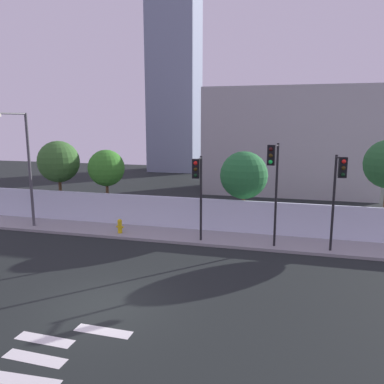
{
  "coord_description": "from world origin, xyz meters",
  "views": [
    {
      "loc": [
        6.1,
        -11.24,
        6.29
      ],
      "look_at": [
        1.45,
        6.5,
        2.87
      ],
      "focal_mm": 36.19,
      "sensor_mm": 36.0,
      "label": 1
    }
  ],
  "objects": [
    {
      "name": "traffic_light_center",
      "position": [
        1.72,
        6.66,
        3.38
      ],
      "size": [
        0.37,
        1.85,
        4.38
      ],
      "color": "black",
      "rests_on": "sidewalk"
    },
    {
      "name": "roadside_tree_leftmost",
      "position": [
        -8.62,
        10.74,
        3.62
      ],
      "size": [
        2.69,
        2.69,
        4.98
      ],
      "color": "brown",
      "rests_on": "ground"
    },
    {
      "name": "roadside_tree_midleft",
      "position": [
        -5.23,
        10.74,
        3.31
      ],
      "size": [
        2.3,
        2.3,
        4.47
      ],
      "color": "brown",
      "rests_on": "ground"
    },
    {
      "name": "crosswalk_marking",
      "position": [
        0.05,
        -3.67,
        0.0
      ],
      "size": [
        3.27,
        4.71,
        0.01
      ],
      "color": "silver",
      "rests_on": "ground"
    },
    {
      "name": "sidewalk",
      "position": [
        0.0,
        8.2,
        0.07
      ],
      "size": [
        36.0,
        2.4,
        0.15
      ],
      "primitive_type": "cube",
      "color": "gray",
      "rests_on": "ground"
    },
    {
      "name": "low_building_distant",
      "position": [
        5.61,
        23.49,
        4.49
      ],
      "size": [
        14.16,
        6.0,
        8.97
      ],
      "primitive_type": "cube",
      "color": "#AAAAAA",
      "rests_on": "ground"
    },
    {
      "name": "roadside_tree_midright",
      "position": [
        3.41,
        10.74,
        3.17
      ],
      "size": [
        2.74,
        2.74,
        4.55
      ],
      "color": "brown",
      "rests_on": "ground"
    },
    {
      "name": "traffic_light_right",
      "position": [
        8.11,
        6.93,
        3.49
      ],
      "size": [
        0.41,
        1.38,
        4.58
      ],
      "color": "black",
      "rests_on": "sidewalk"
    },
    {
      "name": "street_lamp_curbside",
      "position": [
        -8.57,
        7.42,
        4.07
      ],
      "size": [
        0.62,
        2.3,
        6.53
      ],
      "color": "#4C4C51",
      "rests_on": "sidewalk"
    },
    {
      "name": "tower_on_skyline",
      "position": [
        -8.35,
        35.49,
        14.07
      ],
      "size": [
        5.82,
        5.0,
        28.15
      ],
      "primitive_type": "cube",
      "color": "gray",
      "rests_on": "ground"
    },
    {
      "name": "perimeter_wall",
      "position": [
        0.0,
        9.49,
        1.05
      ],
      "size": [
        36.0,
        0.18,
        1.8
      ],
      "primitive_type": "cube",
      "color": "silver",
      "rests_on": "sidewalk"
    },
    {
      "name": "traffic_light_left",
      "position": [
        5.27,
        6.79,
        3.84
      ],
      "size": [
        0.46,
        1.7,
        5.07
      ],
      "color": "black",
      "rests_on": "sidewalk"
    },
    {
      "name": "ground_plane",
      "position": [
        0.0,
        0.0,
        0.0
      ],
      "size": [
        80.0,
        80.0,
        0.0
      ],
      "primitive_type": "plane",
      "color": "black"
    },
    {
      "name": "fire_hydrant",
      "position": [
        -2.97,
        7.66,
        0.57
      ],
      "size": [
        0.44,
        0.26,
        0.79
      ],
      "color": "gold",
      "rests_on": "sidewalk"
    }
  ]
}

